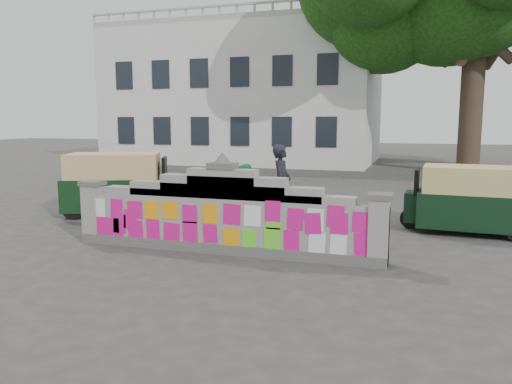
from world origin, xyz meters
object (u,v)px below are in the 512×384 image
pedestrian (244,198)px  rickshaw_right (470,199)px  cyclist_bike (281,210)px  rickshaw_left (118,183)px  cyclist_rider (281,194)px

pedestrian → rickshaw_right: size_ratio=0.57×
cyclist_bike → rickshaw_left: 4.97m
cyclist_rider → pedestrian: bearing=107.1°
cyclist_bike → pedestrian: bearing=107.1°
cyclist_rider → rickshaw_right: (4.20, 1.25, -0.10)m
cyclist_bike → cyclist_rider: cyclist_rider is taller
cyclist_rider → rickshaw_right: size_ratio=0.63×
cyclist_rider → rickshaw_left: size_ratio=0.57×
pedestrian → rickshaw_left: (-4.10, 1.03, 0.08)m
rickshaw_left → rickshaw_right: size_ratio=1.11×
cyclist_bike → rickshaw_left: (-4.91, 0.69, 0.35)m
rickshaw_left → rickshaw_right: (9.10, 0.56, -0.08)m
cyclist_rider → rickshaw_right: bearing=-79.0°
cyclist_bike → pedestrian: 0.92m
cyclist_bike → cyclist_rider: size_ratio=1.12×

